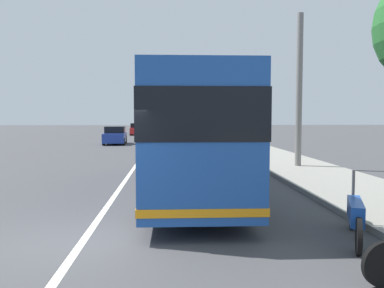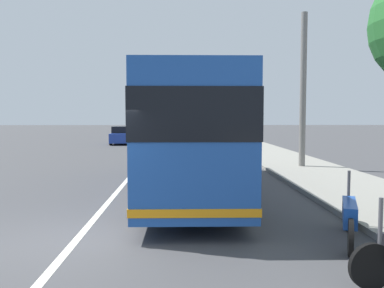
# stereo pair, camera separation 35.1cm
# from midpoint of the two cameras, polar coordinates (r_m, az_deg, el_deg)

# --- Properties ---
(ground_plane) EXTENTS (220.00, 220.00, 0.00)m
(ground_plane) POSITION_cam_midpoint_polar(r_m,az_deg,el_deg) (8.27, -14.78, -12.98)
(ground_plane) COLOR #424244
(sidewalk_curb) EXTENTS (110.00, 3.60, 0.14)m
(sidewalk_curb) POSITION_cam_midpoint_polar(r_m,az_deg,el_deg) (18.75, 16.22, -3.38)
(sidewalk_curb) COLOR gray
(sidewalk_curb) RESTS_ON ground
(lane_divider_line) EXTENTS (110.00, 0.16, 0.01)m
(lane_divider_line) POSITION_cam_midpoint_polar(r_m,az_deg,el_deg) (17.96, -7.49, -3.79)
(lane_divider_line) COLOR silver
(lane_divider_line) RESTS_ON ground
(coach_bus) EXTENTS (11.16, 2.61, 3.48)m
(coach_bus) POSITION_cam_midpoint_polar(r_m,az_deg,el_deg) (12.92, 0.46, 2.05)
(coach_bus) COLOR #1E4C9E
(coach_bus) RESTS_ON ground
(motorcycle_nearest_curb) EXTENTS (2.22, 0.92, 1.27)m
(motorcycle_nearest_curb) POSITION_cam_midpoint_polar(r_m,az_deg,el_deg) (8.44, 22.33, -9.37)
(motorcycle_nearest_curb) COLOR black
(motorcycle_nearest_curb) RESTS_ON ground
(car_oncoming) EXTENTS (4.18, 2.10, 1.47)m
(car_oncoming) POSITION_cam_midpoint_polar(r_m,az_deg,el_deg) (30.24, -1.40, 0.67)
(car_oncoming) COLOR black
(car_oncoming) RESTS_ON ground
(car_ahead_same_lane) EXTENTS (4.36, 2.16, 1.54)m
(car_ahead_same_lane) POSITION_cam_midpoint_polar(r_m,az_deg,el_deg) (53.68, -6.33, 2.05)
(car_ahead_same_lane) COLOR red
(car_ahead_same_lane) RESTS_ON ground
(car_far_distant) EXTENTS (4.29, 1.99, 1.55)m
(car_far_distant) POSITION_cam_midpoint_polar(r_m,az_deg,el_deg) (35.94, -9.49, 1.15)
(car_far_distant) COLOR navy
(car_far_distant) RESTS_ON ground
(car_behind_bus) EXTENTS (4.22, 2.09, 1.50)m
(car_behind_bus) POSITION_cam_midpoint_polar(r_m,az_deg,el_deg) (50.94, -1.21, 1.97)
(car_behind_bus) COLOR silver
(car_behind_bus) RESTS_ON ground
(utility_pole) EXTENTS (0.28, 0.28, 7.02)m
(utility_pole) POSITION_cam_midpoint_polar(r_m,az_deg,el_deg) (19.16, 15.82, 7.09)
(utility_pole) COLOR slate
(utility_pole) RESTS_ON ground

